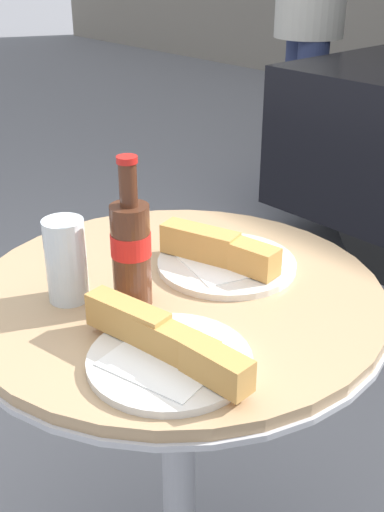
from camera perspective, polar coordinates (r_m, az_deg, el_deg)
name	(u,v)px	position (r m, az deg, el deg)	size (l,w,h in m)	color
bistro_table	(178,366)	(1.18, -1.29, -9.74)	(0.72, 0.72, 0.78)	#B7B7BC
cola_bottle_left	(131,248)	(1.01, -5.44, 0.67)	(0.06, 0.06, 0.25)	#4C2819
drinking_glass	(66,264)	(1.06, -11.10, -0.69)	(0.07, 0.07, 0.14)	silver
lunch_plate_near	(224,257)	(1.15, 2.87, -0.12)	(0.25, 0.25, 0.07)	silver
lunch_plate_far	(167,349)	(0.90, -2.21, -8.29)	(0.29, 0.23, 0.07)	silver
pedestrian	(310,6)	(3.59, 10.48, 20.98)	(0.36, 0.36, 1.77)	navy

